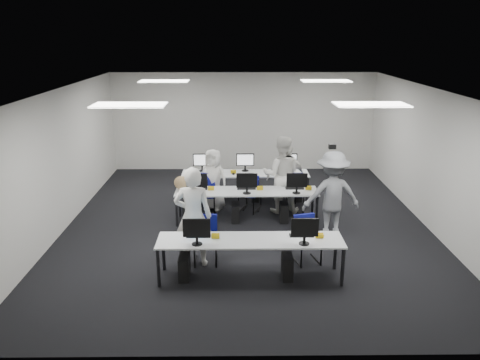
{
  "coord_description": "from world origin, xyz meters",
  "views": [
    {
      "loc": [
        -0.26,
        -9.74,
        4.12
      ],
      "look_at": [
        -0.15,
        0.15,
        1.0
      ],
      "focal_mm": 35.0,
      "sensor_mm": 36.0,
      "label": 1
    }
  ],
  "objects_px": {
    "student_0": "(193,217)",
    "chair_2": "(206,202)",
    "desk_front": "(250,242)",
    "chair_1": "(307,248)",
    "chair_6": "(252,198)",
    "desk_mid": "(247,193)",
    "student_1": "(281,175)",
    "chair_4": "(294,200)",
    "student_3": "(286,177)",
    "chair_0": "(206,248)",
    "chair_3": "(249,200)",
    "chair_5": "(204,198)",
    "photographer": "(332,195)",
    "student_2": "(213,180)",
    "chair_7": "(286,196)"
  },
  "relations": [
    {
      "from": "desk_mid",
      "to": "chair_1",
      "type": "distance_m",
      "value": 2.3
    },
    {
      "from": "desk_front",
      "to": "student_1",
      "type": "bearing_deg",
      "value": 75.39
    },
    {
      "from": "chair_1",
      "to": "chair_6",
      "type": "distance_m",
      "value": 2.94
    },
    {
      "from": "desk_front",
      "to": "photographer",
      "type": "relative_size",
      "value": 1.73
    },
    {
      "from": "desk_mid",
      "to": "student_1",
      "type": "height_order",
      "value": "student_1"
    },
    {
      "from": "desk_front",
      "to": "chair_1",
      "type": "xyz_separation_m",
      "value": [
        1.08,
        0.61,
        -0.4
      ]
    },
    {
      "from": "student_2",
      "to": "desk_mid",
      "type": "bearing_deg",
      "value": -23.46
    },
    {
      "from": "chair_3",
      "to": "desk_front",
      "type": "bearing_deg",
      "value": -71.21
    },
    {
      "from": "chair_1",
      "to": "student_1",
      "type": "xyz_separation_m",
      "value": [
        -0.24,
        2.6,
        0.65
      ]
    },
    {
      "from": "student_0",
      "to": "student_1",
      "type": "relative_size",
      "value": 1.02
    },
    {
      "from": "student_0",
      "to": "photographer",
      "type": "relative_size",
      "value": 1.01
    },
    {
      "from": "chair_3",
      "to": "student_0",
      "type": "height_order",
      "value": "student_0"
    },
    {
      "from": "chair_5",
      "to": "photographer",
      "type": "height_order",
      "value": "photographer"
    },
    {
      "from": "chair_2",
      "to": "chair_6",
      "type": "distance_m",
      "value": 1.17
    },
    {
      "from": "chair_6",
      "to": "student_3",
      "type": "height_order",
      "value": "student_3"
    },
    {
      "from": "chair_5",
      "to": "chair_6",
      "type": "height_order",
      "value": "chair_5"
    },
    {
      "from": "chair_4",
      "to": "student_3",
      "type": "height_order",
      "value": "student_3"
    },
    {
      "from": "chair_2",
      "to": "student_2",
      "type": "distance_m",
      "value": 0.58
    },
    {
      "from": "chair_7",
      "to": "student_0",
      "type": "bearing_deg",
      "value": -112.27
    },
    {
      "from": "chair_5",
      "to": "student_0",
      "type": "xyz_separation_m",
      "value": [
        0.0,
        -2.93,
        0.68
      ]
    },
    {
      "from": "chair_7",
      "to": "photographer",
      "type": "xyz_separation_m",
      "value": [
        0.75,
        -1.7,
        0.62
      ]
    },
    {
      "from": "chair_4",
      "to": "chair_7",
      "type": "distance_m",
      "value": 0.27
    },
    {
      "from": "chair_2",
      "to": "student_1",
      "type": "bearing_deg",
      "value": 4.09
    },
    {
      "from": "student_1",
      "to": "student_2",
      "type": "relative_size",
      "value": 1.24
    },
    {
      "from": "chair_0",
      "to": "chair_6",
      "type": "bearing_deg",
      "value": 70.94
    },
    {
      "from": "desk_mid",
      "to": "student_1",
      "type": "xyz_separation_m",
      "value": [
        0.83,
        0.6,
        0.24
      ]
    },
    {
      "from": "student_1",
      "to": "desk_mid",
      "type": "bearing_deg",
      "value": 40.03
    },
    {
      "from": "desk_mid",
      "to": "chair_4",
      "type": "relative_size",
      "value": 3.53
    },
    {
      "from": "student_3",
      "to": "chair_0",
      "type": "bearing_deg",
      "value": -135.74
    },
    {
      "from": "desk_mid",
      "to": "chair_5",
      "type": "relative_size",
      "value": 3.91
    },
    {
      "from": "chair_3",
      "to": "chair_5",
      "type": "bearing_deg",
      "value": -170.97
    },
    {
      "from": "chair_1",
      "to": "student_2",
      "type": "distance_m",
      "value": 3.38
    },
    {
      "from": "chair_4",
      "to": "student_2",
      "type": "xyz_separation_m",
      "value": [
        -1.94,
        0.18,
        0.46
      ]
    },
    {
      "from": "desk_mid",
      "to": "chair_5",
      "type": "distance_m",
      "value": 1.41
    },
    {
      "from": "chair_0",
      "to": "chair_3",
      "type": "xyz_separation_m",
      "value": [
        0.88,
        2.65,
        -0.01
      ]
    },
    {
      "from": "chair_3",
      "to": "chair_6",
      "type": "xyz_separation_m",
      "value": [
        0.09,
        0.14,
        -0.01
      ]
    },
    {
      "from": "chair_0",
      "to": "student_2",
      "type": "xyz_separation_m",
      "value": [
        0.02,
        2.79,
        0.47
      ]
    },
    {
      "from": "student_0",
      "to": "student_1",
      "type": "xyz_separation_m",
      "value": [
        1.86,
        2.67,
        -0.01
      ]
    },
    {
      "from": "chair_1",
      "to": "chair_4",
      "type": "relative_size",
      "value": 0.97
    },
    {
      "from": "chair_0",
      "to": "student_3",
      "type": "xyz_separation_m",
      "value": [
        1.77,
        2.74,
        0.54
      ]
    },
    {
      "from": "chair_2",
      "to": "chair_7",
      "type": "relative_size",
      "value": 1.0
    },
    {
      "from": "desk_mid",
      "to": "photographer",
      "type": "relative_size",
      "value": 1.73
    },
    {
      "from": "desk_mid",
      "to": "chair_1",
      "type": "bearing_deg",
      "value": -61.62
    },
    {
      "from": "chair_1",
      "to": "chair_6",
      "type": "bearing_deg",
      "value": 93.47
    },
    {
      "from": "student_2",
      "to": "chair_3",
      "type": "bearing_deg",
      "value": 12.69
    },
    {
      "from": "chair_0",
      "to": "student_1",
      "type": "bearing_deg",
      "value": 57.73
    },
    {
      "from": "chair_4",
      "to": "chair_6",
      "type": "distance_m",
      "value": 1.01
    },
    {
      "from": "chair_0",
      "to": "photographer",
      "type": "bearing_deg",
      "value": 23.78
    },
    {
      "from": "student_0",
      "to": "chair_2",
      "type": "bearing_deg",
      "value": -89.42
    },
    {
      "from": "chair_6",
      "to": "chair_2",
      "type": "bearing_deg",
      "value": -151.17
    }
  ]
}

